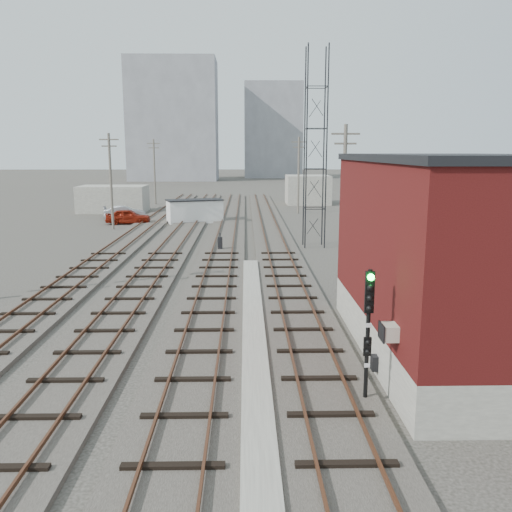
{
  "coord_description": "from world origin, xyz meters",
  "views": [
    {
      "loc": [
        0.19,
        -6.68,
        7.32
      ],
      "look_at": [
        0.7,
        19.75,
        2.2
      ],
      "focal_mm": 38.0,
      "sensor_mm": 36.0,
      "label": 1
    }
  ],
  "objects_px": {
    "car_silver": "(125,213)",
    "car_grey": "(124,212)",
    "car_red": "(128,216)",
    "site_trailer": "(195,211)",
    "signal_mast": "(368,326)",
    "switch_stand": "(220,243)"
  },
  "relations": [
    {
      "from": "site_trailer",
      "to": "car_grey",
      "type": "xyz_separation_m",
      "value": [
        -8.37,
        4.58,
        -0.57
      ]
    },
    {
      "from": "site_trailer",
      "to": "car_grey",
      "type": "height_order",
      "value": "site_trailer"
    },
    {
      "from": "car_red",
      "to": "car_silver",
      "type": "height_order",
      "value": "car_red"
    },
    {
      "from": "signal_mast",
      "to": "site_trailer",
      "type": "xyz_separation_m",
      "value": [
        -8.81,
        41.63,
        -1.17
      ]
    },
    {
      "from": "car_red",
      "to": "site_trailer",
      "type": "bearing_deg",
      "value": -86.4
    },
    {
      "from": "car_red",
      "to": "car_grey",
      "type": "relative_size",
      "value": 1.0
    },
    {
      "from": "car_silver",
      "to": "car_grey",
      "type": "height_order",
      "value": "car_silver"
    },
    {
      "from": "site_trailer",
      "to": "car_red",
      "type": "height_order",
      "value": "site_trailer"
    },
    {
      "from": "signal_mast",
      "to": "site_trailer",
      "type": "relative_size",
      "value": 0.65
    },
    {
      "from": "car_grey",
      "to": "signal_mast",
      "type": "bearing_deg",
      "value": -175.58
    },
    {
      "from": "car_silver",
      "to": "car_grey",
      "type": "distance_m",
      "value": 1.78
    },
    {
      "from": "site_trailer",
      "to": "car_red",
      "type": "relative_size",
      "value": 1.39
    },
    {
      "from": "car_silver",
      "to": "car_grey",
      "type": "bearing_deg",
      "value": 0.89
    },
    {
      "from": "switch_stand",
      "to": "site_trailer",
      "type": "xyz_separation_m",
      "value": [
        -3.4,
        16.72,
        0.62
      ]
    },
    {
      "from": "site_trailer",
      "to": "car_grey",
      "type": "bearing_deg",
      "value": 132.97
    },
    {
      "from": "signal_mast",
      "to": "car_grey",
      "type": "relative_size",
      "value": 0.9
    },
    {
      "from": "signal_mast",
      "to": "car_silver",
      "type": "xyz_separation_m",
      "value": [
        -16.72,
        44.48,
        -1.65
      ]
    },
    {
      "from": "switch_stand",
      "to": "car_red",
      "type": "xyz_separation_m",
      "value": [
        -10.13,
        15.69,
        0.16
      ]
    },
    {
      "from": "signal_mast",
      "to": "car_red",
      "type": "height_order",
      "value": "signal_mast"
    },
    {
      "from": "car_red",
      "to": "car_silver",
      "type": "xyz_separation_m",
      "value": [
        -1.19,
        3.88,
        -0.03
      ]
    },
    {
      "from": "car_red",
      "to": "car_silver",
      "type": "bearing_deg",
      "value": 11.88
    },
    {
      "from": "car_grey",
      "to": "site_trailer",
      "type": "bearing_deg",
      "value": -134.65
    }
  ]
}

